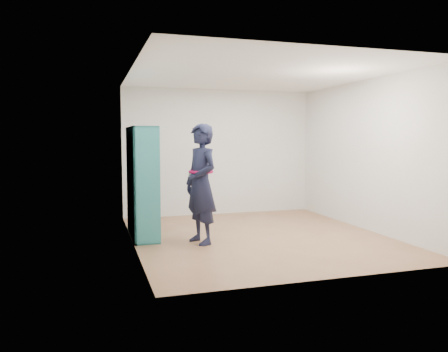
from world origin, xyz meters
name	(u,v)px	position (x,y,z in m)	size (l,w,h in m)	color
floor	(259,236)	(0.00, 0.00, 0.00)	(4.50, 4.50, 0.00)	brown
ceiling	(260,75)	(0.00, 0.00, 2.60)	(4.50, 4.50, 0.00)	white
wall_left	(132,158)	(-2.00, 0.00, 1.30)	(0.02, 4.50, 2.60)	silver
wall_right	(366,155)	(2.00, 0.00, 1.30)	(0.02, 4.50, 2.60)	silver
wall_back	(219,152)	(0.00, 2.25, 1.30)	(4.00, 0.02, 2.60)	silver
wall_front	(334,165)	(0.00, -2.25, 1.30)	(4.00, 0.02, 2.60)	silver
bookshelf	(140,183)	(-1.83, 0.61, 0.87)	(0.39, 1.34, 1.78)	teal
person	(201,184)	(-1.00, -0.16, 0.91)	(0.62, 0.77, 1.82)	black
smartphone	(190,176)	(-1.16, -0.13, 1.03)	(0.05, 0.10, 0.14)	silver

